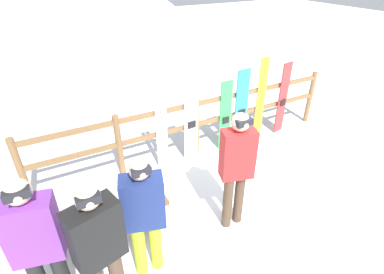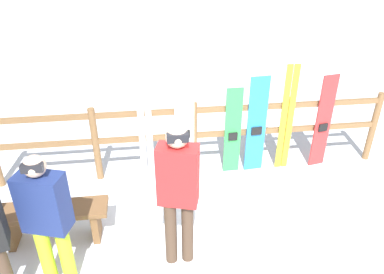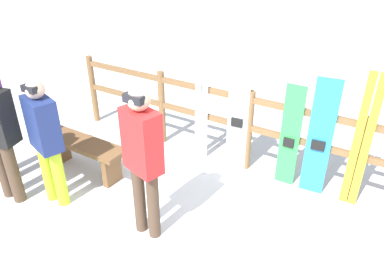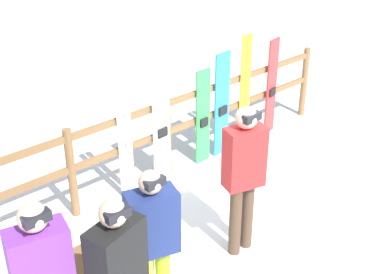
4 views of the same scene
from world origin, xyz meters
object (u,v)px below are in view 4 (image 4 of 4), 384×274
at_px(bench, 102,258).
at_px(snowboard_green, 203,118).
at_px(ski_pair_white, 125,138).
at_px(snowboard_red, 271,87).
at_px(person_navy, 153,237).
at_px(snowboard_blue, 222,105).
at_px(ski_pair_yellow, 245,91).
at_px(snowboard_white, 161,127).
at_px(person_red, 244,170).

bearing_deg(bench, snowboard_green, 26.26).
height_order(ski_pair_white, snowboard_red, ski_pair_white).
distance_m(bench, person_navy, 0.86).
xyz_separation_m(snowboard_green, snowboard_blue, (0.35, 0.00, 0.08)).
bearing_deg(ski_pair_yellow, ski_pair_white, 180.00).
distance_m(person_navy, snowboard_red, 4.07).
height_order(snowboard_white, ski_pair_yellow, ski_pair_yellow).
xyz_separation_m(bench, snowboard_red, (3.79, 1.19, 0.39)).
xyz_separation_m(ski_pair_yellow, snowboard_red, (0.58, -0.00, -0.09)).
bearing_deg(ski_pair_white, person_red, -79.61).
height_order(snowboard_green, snowboard_red, snowboard_red).
relative_size(ski_pair_white, snowboard_green, 1.18).
xyz_separation_m(person_red, ski_pair_yellow, (1.77, 1.68, -0.16)).
bearing_deg(ski_pair_white, ski_pair_yellow, 0.00).
bearing_deg(person_navy, ski_pair_white, 62.08).
bearing_deg(ski_pair_yellow, snowboard_white, -179.87).
bearing_deg(ski_pair_white, snowboard_red, -0.07).
bearing_deg(snowboard_blue, snowboard_red, -0.00).
relative_size(person_red, snowboard_blue, 1.12).
height_order(ski_pair_white, snowboard_blue, ski_pair_white).
distance_m(person_navy, snowboard_green, 2.90).
height_order(snowboard_blue, snowboard_red, snowboard_blue).
distance_m(ski_pair_white, snowboard_blue, 1.63).
bearing_deg(bench, person_red, -18.76).
bearing_deg(person_navy, person_red, 6.60).
bearing_deg(snowboard_green, snowboard_blue, 0.02).
relative_size(ski_pair_white, snowboard_blue, 1.06).
xyz_separation_m(ski_pair_white, snowboard_white, (0.56, -0.00, -0.03)).
bearing_deg(person_red, person_navy, -173.40).
relative_size(bench, snowboard_green, 0.94).
bearing_deg(person_navy, snowboard_green, 39.14).
bearing_deg(ski_pair_yellow, snowboard_red, -0.34).
bearing_deg(snowboard_blue, ski_pair_white, 179.88).
xyz_separation_m(snowboard_blue, snowboard_red, (1.04, -0.00, -0.01)).
bearing_deg(ski_pair_white, snowboard_green, -0.16).
xyz_separation_m(bench, snowboard_green, (2.41, 1.19, 0.33)).
bearing_deg(snowboard_white, person_red, -98.47).
bearing_deg(snowboard_green, ski_pair_yellow, 0.25).
xyz_separation_m(person_red, snowboard_white, (0.25, 1.68, -0.22)).
xyz_separation_m(snowboard_blue, ski_pair_yellow, (0.46, 0.00, 0.08)).
height_order(person_red, snowboard_white, person_red).
distance_m(snowboard_white, snowboard_blue, 1.07).
relative_size(snowboard_blue, snowboard_red, 1.02).
height_order(ski_pair_white, snowboard_white, ski_pair_white).
xyz_separation_m(person_red, ski_pair_white, (-0.31, 1.68, -0.19)).
relative_size(person_navy, person_red, 0.92).
xyz_separation_m(person_navy, ski_pair_yellow, (3.05, 1.83, -0.07)).
height_order(snowboard_white, snowboard_blue, snowboard_white).
bearing_deg(snowboard_red, snowboard_white, 180.00).
distance_m(person_navy, ski_pair_yellow, 3.56).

